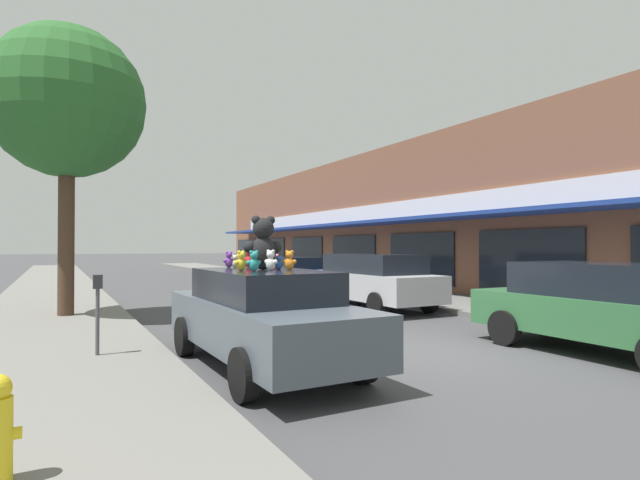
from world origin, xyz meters
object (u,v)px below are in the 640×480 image
at_px(teddy_bear_orange, 289,260).
at_px(teddy_bear_blue, 279,263).
at_px(teddy_bear_teal, 254,261).
at_px(teddy_bear_cream, 235,261).
at_px(teddy_bear_yellow, 241,261).
at_px(teddy_bear_pink, 276,261).
at_px(parked_car_far_left, 605,306).
at_px(parked_car_far_right, 292,274).
at_px(teddy_bear_giant, 263,244).
at_px(plush_art_car, 263,316).
at_px(teddy_bear_purple, 229,260).
at_px(parking_meter, 98,304).
at_px(teddy_bear_white, 271,260).
at_px(street_tree, 67,103).
at_px(teddy_bear_red, 250,258).
at_px(parked_car_far_center, 373,279).

bearing_deg(teddy_bear_orange, teddy_bear_blue, 1.60).
height_order(teddy_bear_teal, teddy_bear_orange, teddy_bear_teal).
relative_size(teddy_bear_cream, teddy_bear_yellow, 0.74).
distance_m(teddy_bear_pink, teddy_bear_blue, 0.50).
bearing_deg(parked_car_far_left, parked_car_far_right, 90.00).
xyz_separation_m(teddy_bear_giant, teddy_bear_pink, (0.39, 0.40, -0.29)).
bearing_deg(plush_art_car, teddy_bear_cream, 93.74).
xyz_separation_m(teddy_bear_giant, parked_car_far_left, (5.53, -2.00, -1.07)).
bearing_deg(teddy_bear_giant, teddy_bear_purple, -71.50).
distance_m(plush_art_car, teddy_bear_giant, 1.12).
xyz_separation_m(teddy_bear_pink, parking_meter, (-2.67, 0.93, -0.66)).
bearing_deg(teddy_bear_cream, teddy_bear_teal, 125.26).
bearing_deg(teddy_bear_teal, parked_car_far_right, -117.34).
height_order(teddy_bear_purple, teddy_bear_blue, teddy_bear_purple).
relative_size(teddy_bear_white, street_tree, 0.04).
height_order(teddy_bear_white, teddy_bear_red, teddy_bear_red).
xyz_separation_m(teddy_bear_purple, teddy_bear_red, (0.35, -0.09, 0.02)).
distance_m(teddy_bear_giant, teddy_bear_cream, 1.02).
bearing_deg(teddy_bear_red, teddy_bear_pink, 146.81).
distance_m(plush_art_car, teddy_bear_yellow, 0.94).
distance_m(teddy_bear_orange, parking_meter, 3.13).
relative_size(plush_art_car, teddy_bear_purple, 16.59).
distance_m(teddy_bear_pink, street_tree, 8.00).
bearing_deg(teddy_bear_purple, teddy_bear_blue, 98.09).
xyz_separation_m(teddy_bear_teal, teddy_bear_pink, (0.70, 0.81, -0.03)).
relative_size(teddy_bear_teal, teddy_bear_white, 0.97).
bearing_deg(teddy_bear_cream, plush_art_car, 136.98).
height_order(teddy_bear_orange, teddy_bear_purple, teddy_bear_orange).
relative_size(teddy_bear_white, parked_car_far_right, 0.08).
height_order(teddy_bear_pink, parked_car_far_right, teddy_bear_pink).
bearing_deg(teddy_bear_cream, parked_car_far_left, -165.36).
relative_size(plush_art_car, parked_car_far_center, 0.99).
height_order(street_tree, parking_meter, street_tree).
height_order(teddy_bear_yellow, parking_meter, teddy_bear_yellow).
bearing_deg(teddy_bear_teal, teddy_bear_cream, -96.99).
bearing_deg(teddy_bear_yellow, teddy_bear_giant, 178.85).
bearing_deg(teddy_bear_cream, teddy_bear_purple, 18.62).
height_order(plush_art_car, parking_meter, plush_art_car).
bearing_deg(teddy_bear_blue, teddy_bear_purple, -72.65).
bearing_deg(teddy_bear_pink, parking_meter, -47.03).
xyz_separation_m(teddy_bear_pink, street_tree, (-3.02, 6.32, 3.85)).
distance_m(teddy_bear_yellow, street_tree, 8.22).
relative_size(teddy_bear_pink, teddy_bear_orange, 0.79).
xyz_separation_m(teddy_bear_orange, parking_meter, (-2.64, 1.52, -0.69)).
distance_m(teddy_bear_giant, teddy_bear_red, 0.96).
relative_size(teddy_bear_giant, parked_car_far_center, 0.18).
bearing_deg(teddy_bear_pink, teddy_bear_red, -90.07).
relative_size(teddy_bear_cream, street_tree, 0.03).
bearing_deg(parked_car_far_center, teddy_bear_pink, -137.39).
relative_size(teddy_bear_teal, teddy_bear_yellow, 1.01).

